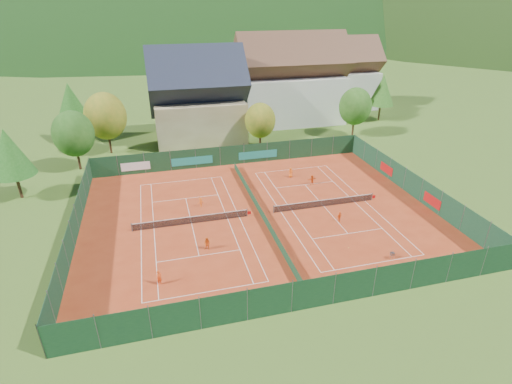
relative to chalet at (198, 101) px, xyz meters
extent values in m
plane|color=#38591C|center=(3.00, -30.00, -6.64)|extent=(600.00, 600.00, 0.00)
cube|color=#A03317|center=(3.00, -30.00, -6.62)|extent=(40.00, 32.00, 0.01)
cube|color=white|center=(-5.00, -18.12, -6.61)|extent=(10.97, 0.06, 0.00)
cube|color=white|center=(-5.00, -41.88, -6.61)|extent=(10.97, 0.06, 0.00)
cube|color=white|center=(-10.48, -30.00, -6.61)|extent=(0.06, 23.77, 0.00)
cube|color=white|center=(0.49, -30.00, -6.61)|extent=(0.06, 23.77, 0.00)
cube|color=white|center=(-9.12, -30.00, -6.61)|extent=(0.06, 23.77, 0.00)
cube|color=white|center=(-0.88, -30.00, -6.61)|extent=(0.06, 23.77, 0.00)
cube|color=white|center=(-5.00, -23.60, -6.61)|extent=(8.23, 0.06, 0.00)
cube|color=white|center=(-5.00, -36.40, -6.61)|extent=(8.23, 0.06, 0.00)
cube|color=white|center=(-5.00, -30.00, -6.61)|extent=(0.06, 12.80, 0.00)
cube|color=white|center=(11.00, -18.12, -6.61)|extent=(10.97, 0.06, 0.00)
cube|color=white|center=(11.00, -41.88, -6.61)|extent=(10.97, 0.06, 0.00)
cube|color=white|center=(5.51, -30.00, -6.61)|extent=(0.06, 23.77, 0.00)
cube|color=white|center=(16.48, -30.00, -6.61)|extent=(0.06, 23.77, 0.00)
cube|color=white|center=(6.88, -30.00, -6.61)|extent=(0.06, 23.77, 0.00)
cube|color=white|center=(15.12, -30.00, -6.61)|extent=(0.06, 23.77, 0.00)
cube|color=white|center=(11.00, -23.60, -6.61)|extent=(8.23, 0.06, 0.00)
cube|color=white|center=(11.00, -36.40, -6.61)|extent=(8.23, 0.06, 0.00)
cube|color=white|center=(11.00, -30.00, -6.61)|extent=(0.06, 12.80, 0.00)
cylinder|color=#59595B|center=(-11.40, -30.00, -6.11)|extent=(0.10, 0.10, 1.02)
cylinder|color=#59595B|center=(1.40, -30.00, -6.11)|extent=(0.10, 0.10, 1.02)
cube|color=black|center=(-5.00, -30.00, -6.16)|extent=(12.80, 0.02, 0.86)
cube|color=white|center=(-5.00, -30.00, -5.73)|extent=(12.80, 0.04, 0.06)
cube|color=red|center=(1.65, -30.00, -6.17)|extent=(0.40, 0.04, 0.40)
cylinder|color=#59595B|center=(4.60, -30.00, -6.11)|extent=(0.10, 0.10, 1.02)
cylinder|color=#59595B|center=(17.40, -30.00, -6.11)|extent=(0.10, 0.10, 1.02)
cube|color=black|center=(11.00, -30.00, -6.16)|extent=(12.80, 0.02, 0.86)
cube|color=white|center=(11.00, -30.00, -5.73)|extent=(12.80, 0.04, 0.06)
cube|color=red|center=(17.65, -30.00, -6.17)|extent=(0.40, 0.04, 0.40)
cube|color=#153B23|center=(3.00, -30.00, -6.12)|extent=(0.03, 28.80, 1.00)
cube|color=#14381E|center=(3.00, -14.00, -5.12)|extent=(40.00, 0.04, 3.00)
cube|color=teal|center=(-3.00, -14.06, -5.42)|extent=(6.00, 0.03, 1.20)
cube|color=teal|center=(7.00, -14.06, -5.42)|extent=(6.00, 0.03, 1.20)
cube|color=silver|center=(-11.00, -14.06, -5.42)|extent=(4.00, 0.03, 1.20)
cube|color=#13351C|center=(3.00, -46.00, -5.12)|extent=(40.00, 0.04, 3.00)
cube|color=#143821|center=(-17.00, -30.00, -5.12)|extent=(0.04, 32.00, 3.00)
cube|color=#163C25|center=(23.00, -30.00, -5.12)|extent=(0.04, 32.00, 3.00)
cube|color=#B21414|center=(22.94, -34.00, -5.42)|extent=(0.03, 3.00, 1.20)
cube|color=#B21414|center=(22.94, -24.00, -5.42)|extent=(0.03, 3.00, 1.20)
cube|color=#BFB187|center=(0.00, 0.00, -3.12)|extent=(15.00, 12.00, 7.00)
cube|color=#1E2333|center=(0.00, 0.00, 3.38)|extent=(16.20, 12.00, 12.00)
cube|color=silver|center=(19.00, 6.00, -2.12)|extent=(20.00, 11.00, 9.00)
cube|color=brown|center=(19.00, 6.00, 5.13)|extent=(21.60, 11.00, 11.00)
cube|color=silver|center=(33.00, 14.00, -2.62)|extent=(16.00, 10.00, 8.00)
cube|color=brown|center=(33.00, 14.00, 3.88)|extent=(17.28, 10.00, 10.00)
cylinder|color=#422717|center=(-19.00, -10.00, -5.22)|extent=(0.36, 0.36, 2.80)
ellipsoid|color=#235418|center=(-19.00, -10.00, -1.22)|extent=(5.72, 5.72, 6.58)
cylinder|color=#422617|center=(-15.00, -4.00, -5.05)|extent=(0.36, 0.36, 3.15)
ellipsoid|color=olive|center=(-15.00, -4.00, -0.55)|extent=(6.44, 6.44, 7.40)
cylinder|color=#4B341A|center=(-21.00, 4.00, -4.87)|extent=(0.36, 0.36, 3.50)
cone|color=#1F5A19|center=(-21.00, 4.00, 0.13)|extent=(5.60, 5.60, 6.50)
cylinder|color=#4A2C1A|center=(9.00, -8.00, -5.40)|extent=(0.36, 0.36, 2.45)
ellipsoid|color=olive|center=(9.00, -8.00, -1.90)|extent=(5.01, 5.01, 5.76)
cylinder|color=#482D19|center=(27.00, -6.00, -5.22)|extent=(0.36, 0.36, 2.80)
ellipsoid|color=#295919|center=(27.00, -6.00, -1.22)|extent=(5.72, 5.72, 6.58)
cylinder|color=#483219|center=(37.00, 2.00, -5.05)|extent=(0.36, 0.36, 3.15)
cone|color=#2B621C|center=(37.00, 2.00, -0.55)|extent=(5.04, 5.04, 5.85)
cylinder|color=#482A19|center=(-25.00, -18.00, -5.05)|extent=(0.36, 0.36, 3.15)
cone|color=#1F5C1A|center=(-25.00, -18.00, -0.55)|extent=(5.04, 5.04, 5.85)
cylinder|color=#4B351A|center=(29.00, 10.00, -4.87)|extent=(0.36, 0.36, 3.50)
ellipsoid|color=olive|center=(29.00, 10.00, 0.13)|extent=(7.15, 7.15, 8.22)
ellipsoid|color=black|center=(13.00, 270.00, -48.97)|extent=(440.00, 440.00, 242.00)
cylinder|color=slate|center=(12.86, -41.78, -6.22)|extent=(0.02, 0.02, 0.80)
cylinder|color=slate|center=(13.16, -41.78, -6.22)|extent=(0.02, 0.02, 0.80)
cylinder|color=slate|center=(12.86, -41.48, -6.22)|extent=(0.02, 0.02, 0.80)
cylinder|color=slate|center=(13.16, -41.48, -6.22)|extent=(0.02, 0.02, 0.80)
cube|color=slate|center=(13.01, -41.63, -6.07)|extent=(0.34, 0.34, 0.30)
ellipsoid|color=#CCD833|center=(13.01, -41.63, -6.04)|extent=(0.28, 0.28, 0.16)
sphere|color=#CCD833|center=(-5.06, -34.42, -6.59)|extent=(0.07, 0.07, 0.07)
sphere|color=#CCD833|center=(9.82, -38.89, -6.59)|extent=(0.07, 0.07, 0.07)
imported|color=#F14D15|center=(-8.91, -39.79, -5.90)|extent=(0.63, 0.58, 1.45)
imported|color=#DA5313|center=(-4.03, -35.54, -5.92)|extent=(0.86, 0.80, 1.42)
imported|color=orange|center=(-3.42, -26.25, -6.03)|extent=(0.81, 0.53, 1.19)
imported|color=#EF5A15|center=(11.17, -33.81, -6.00)|extent=(0.80, 0.55, 1.25)
imported|color=orange|center=(9.95, -20.71, -5.93)|extent=(0.75, 0.55, 1.40)
imported|color=#DA4C13|center=(11.93, -23.76, -5.93)|extent=(1.34, 0.56, 1.40)
camera|label=1|loc=(-7.87, -69.07, 16.26)|focal=28.00mm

